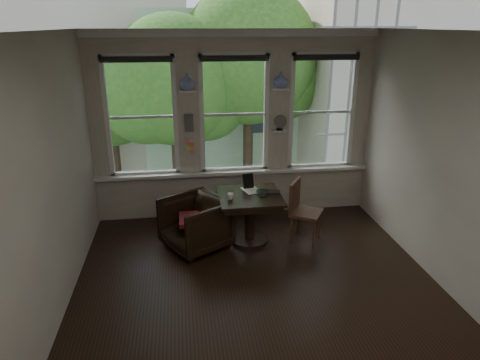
{
  "coord_description": "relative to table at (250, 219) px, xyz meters",
  "views": [
    {
      "loc": [
        -0.86,
        -4.48,
        3.07
      ],
      "look_at": [
        -0.09,
        0.9,
        1.07
      ],
      "focal_mm": 32.0,
      "sensor_mm": 36.0,
      "label": 1
    }
  ],
  "objects": [
    {
      "name": "ground",
      "position": [
        -0.08,
        -1.14,
        -0.38
      ],
      "size": [
        4.5,
        4.5,
        0.0
      ],
      "primitive_type": "plane",
      "color": "black",
      "rests_on": "ground"
    },
    {
      "name": "ceiling",
      "position": [
        -0.08,
        -1.14,
        2.62
      ],
      "size": [
        4.5,
        4.5,
        0.0
      ],
      "primitive_type": "plane",
      "rotation": [
        3.14,
        0.0,
        0.0
      ],
      "color": "silver",
      "rests_on": "ground"
    },
    {
      "name": "wall_back",
      "position": [
        -0.08,
        1.11,
        1.12
      ],
      "size": [
        4.5,
        0.0,
        4.5
      ],
      "primitive_type": "plane",
      "rotation": [
        1.57,
        0.0,
        0.0
      ],
      "color": "beige",
      "rests_on": "ground"
    },
    {
      "name": "wall_front",
      "position": [
        -0.08,
        -3.39,
        1.12
      ],
      "size": [
        4.5,
        0.0,
        4.5
      ],
      "primitive_type": "plane",
      "rotation": [
        -1.57,
        0.0,
        0.0
      ],
      "color": "beige",
      "rests_on": "ground"
    },
    {
      "name": "wall_left",
      "position": [
        -2.33,
        -1.14,
        1.12
      ],
      "size": [
        0.0,
        4.5,
        4.5
      ],
      "primitive_type": "plane",
      "rotation": [
        1.57,
        0.0,
        1.57
      ],
      "color": "beige",
      "rests_on": "ground"
    },
    {
      "name": "wall_right",
      "position": [
        2.17,
        -1.14,
        1.12
      ],
      "size": [
        0.0,
        4.5,
        4.5
      ],
      "primitive_type": "plane",
      "rotation": [
        1.57,
        0.0,
        -1.57
      ],
      "color": "beige",
      "rests_on": "ground"
    },
    {
      "name": "window_left",
      "position": [
        -1.53,
        1.11,
        1.32
      ],
      "size": [
        1.1,
        0.12,
        1.9
      ],
      "primitive_type": null,
      "color": "white",
      "rests_on": "ground"
    },
    {
      "name": "window_center",
      "position": [
        -0.08,
        1.11,
        1.32
      ],
      "size": [
        1.1,
        0.12,
        1.9
      ],
      "primitive_type": null,
      "color": "white",
      "rests_on": "ground"
    },
    {
      "name": "window_right",
      "position": [
        1.37,
        1.11,
        1.32
      ],
      "size": [
        1.1,
        0.12,
        1.9
      ],
      "primitive_type": null,
      "color": "white",
      "rests_on": "ground"
    },
    {
      "name": "shelf_left",
      "position": [
        -0.81,
        1.01,
        1.73
      ],
      "size": [
        0.26,
        0.16,
        0.03
      ],
      "primitive_type": "cube",
      "color": "white",
      "rests_on": "ground"
    },
    {
      "name": "shelf_right",
      "position": [
        0.64,
        1.01,
        1.73
      ],
      "size": [
        0.26,
        0.16,
        0.03
      ],
      "primitive_type": "cube",
      "color": "white",
      "rests_on": "ground"
    },
    {
      "name": "intercom",
      "position": [
        -0.81,
        1.04,
        1.23
      ],
      "size": [
        0.14,
        0.06,
        0.28
      ],
      "primitive_type": "cube",
      "color": "#59544F",
      "rests_on": "ground"
    },
    {
      "name": "sticky_notes",
      "position": [
        -0.81,
        1.05,
        0.88
      ],
      "size": [
        0.16,
        0.01,
        0.24
      ],
      "primitive_type": null,
      "color": "pink",
      "rests_on": "ground"
    },
    {
      "name": "desk_fan",
      "position": [
        0.64,
        0.99,
        1.16
      ],
      "size": [
        0.2,
        0.2,
        0.24
      ],
      "primitive_type": null,
      "color": "#59544F",
      "rests_on": "ground"
    },
    {
      "name": "vase_left",
      "position": [
        -0.81,
        1.01,
        1.86
      ],
      "size": [
        0.24,
        0.24,
        0.25
      ],
      "primitive_type": "imported",
      "color": "silver",
      "rests_on": "shelf_left"
    },
    {
      "name": "vase_right",
      "position": [
        0.64,
        1.01,
        1.86
      ],
      "size": [
        0.24,
        0.24,
        0.25
      ],
      "primitive_type": "imported",
      "color": "silver",
      "rests_on": "shelf_right"
    },
    {
      "name": "table",
      "position": [
        0.0,
        0.0,
        0.0
      ],
      "size": [
        0.9,
        0.9,
        0.75
      ],
      "primitive_type": null,
      "color": "black",
      "rests_on": "ground"
    },
    {
      "name": "armchair_left",
      "position": [
        -0.8,
        -0.07,
        0.0
      ],
      "size": [
        1.13,
        1.12,
        0.76
      ],
      "primitive_type": "imported",
      "rotation": [
        0.0,
        0.0,
        -1.03
      ],
      "color": "black",
      "rests_on": "ground"
    },
    {
      "name": "cushion_red",
      "position": [
        -0.8,
        -0.07,
        0.08
      ],
      "size": [
        0.45,
        0.45,
        0.06
      ],
      "primitive_type": "cube",
      "color": "maroon",
      "rests_on": "armchair_left"
    },
    {
      "name": "side_chair_right",
      "position": [
        0.83,
        -0.09,
        0.09
      ],
      "size": [
        0.58,
        0.58,
        0.92
      ],
      "primitive_type": null,
      "rotation": [
        0.0,
        0.0,
        1.0
      ],
      "color": "#422017",
      "rests_on": "ground"
    },
    {
      "name": "laptop",
      "position": [
        0.27,
        -0.01,
        0.39
      ],
      "size": [
        0.38,
        0.28,
        0.03
      ],
      "primitive_type": "imported",
      "rotation": [
        0.0,
        0.0,
        -0.17
      ],
      "color": "black",
      "rests_on": "table"
    },
    {
      "name": "mug",
      "position": [
        -0.29,
        -0.12,
        0.42
      ],
      "size": [
        0.12,
        0.12,
        0.09
      ],
      "primitive_type": "imported",
      "rotation": [
        0.0,
        0.0,
        -0.31
      ],
      "color": "white",
      "rests_on": "table"
    },
    {
      "name": "drinking_glass",
      "position": [
        0.18,
        -0.1,
        0.43
      ],
      "size": [
        0.14,
        0.14,
        0.11
      ],
      "primitive_type": "imported",
      "rotation": [
        0.0,
        0.0,
        0.04
      ],
      "color": "white",
      "rests_on": "table"
    },
    {
      "name": "tablet",
      "position": [
        0.02,
        0.29,
        0.48
      ],
      "size": [
        0.17,
        0.1,
        0.22
      ],
      "primitive_type": "cube",
      "rotation": [
        -0.26,
        0.0,
        0.19
      ],
      "color": "black",
      "rests_on": "table"
    },
    {
      "name": "papers",
      "position": [
        0.05,
        0.18,
        0.38
      ],
      "size": [
        0.29,
        0.35,
        0.0
      ],
      "primitive_type": "cube",
      "rotation": [
        0.0,
        0.0,
        0.28
      ],
      "color": "silver",
      "rests_on": "table"
    }
  ]
}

